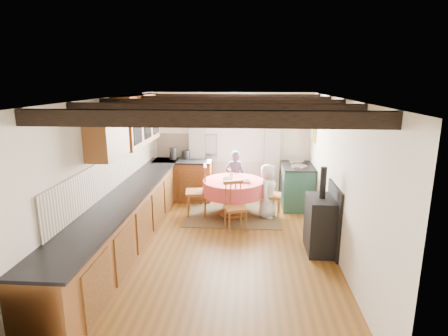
# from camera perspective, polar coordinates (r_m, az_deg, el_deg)

# --- Properties ---
(floor) EXTENTS (3.60, 5.50, 0.00)m
(floor) POSITION_cam_1_polar(r_m,az_deg,el_deg) (6.06, -0.56, -12.45)
(floor) COLOR brown
(floor) RESTS_ON ground
(ceiling) EXTENTS (3.60, 5.50, 0.00)m
(ceiling) POSITION_cam_1_polar(r_m,az_deg,el_deg) (5.44, -0.62, 10.86)
(ceiling) COLOR white
(ceiling) RESTS_ON ground
(wall_back) EXTENTS (3.60, 0.00, 2.40)m
(wall_back) POSITION_cam_1_polar(r_m,az_deg,el_deg) (8.31, 0.98, 3.51)
(wall_back) COLOR silver
(wall_back) RESTS_ON ground
(wall_front) EXTENTS (3.60, 0.00, 2.40)m
(wall_front) POSITION_cam_1_polar(r_m,az_deg,el_deg) (3.08, -4.98, -14.84)
(wall_front) COLOR silver
(wall_front) RESTS_ON ground
(wall_left) EXTENTS (0.00, 5.50, 2.40)m
(wall_left) POSITION_cam_1_polar(r_m,az_deg,el_deg) (6.05, -17.84, -1.03)
(wall_left) COLOR silver
(wall_left) RESTS_ON ground
(wall_right) EXTENTS (0.00, 5.50, 2.40)m
(wall_right) POSITION_cam_1_polar(r_m,az_deg,el_deg) (5.77, 17.52, -1.70)
(wall_right) COLOR silver
(wall_right) RESTS_ON ground
(beam_a) EXTENTS (3.60, 0.16, 0.16)m
(beam_a) POSITION_cam_1_polar(r_m,az_deg,el_deg) (3.47, -3.40, 7.74)
(beam_a) COLOR black
(beam_a) RESTS_ON ceiling
(beam_b) EXTENTS (3.60, 0.16, 0.16)m
(beam_b) POSITION_cam_1_polar(r_m,az_deg,el_deg) (4.46, -1.70, 9.07)
(beam_b) COLOR black
(beam_b) RESTS_ON ceiling
(beam_c) EXTENTS (3.60, 0.16, 0.16)m
(beam_c) POSITION_cam_1_polar(r_m,az_deg,el_deg) (5.45, -0.62, 9.92)
(beam_c) COLOR black
(beam_c) RESTS_ON ceiling
(beam_d) EXTENTS (3.60, 0.16, 0.16)m
(beam_d) POSITION_cam_1_polar(r_m,az_deg,el_deg) (6.44, 0.13, 10.50)
(beam_d) COLOR black
(beam_d) RESTS_ON ceiling
(beam_e) EXTENTS (3.60, 0.16, 0.16)m
(beam_e) POSITION_cam_1_polar(r_m,az_deg,el_deg) (7.44, 0.68, 10.92)
(beam_e) COLOR black
(beam_e) RESTS_ON ceiling
(splash_left) EXTENTS (0.02, 4.50, 0.55)m
(splash_left) POSITION_cam_1_polar(r_m,az_deg,el_deg) (6.31, -16.68, -0.35)
(splash_left) COLOR beige
(splash_left) RESTS_ON wall_left
(splash_back) EXTENTS (1.40, 0.02, 0.55)m
(splash_back) POSITION_cam_1_polar(r_m,az_deg,el_deg) (8.41, -5.86, 3.55)
(splash_back) COLOR beige
(splash_back) RESTS_ON wall_back
(base_cabinet_left) EXTENTS (0.60, 5.30, 0.88)m
(base_cabinet_left) POSITION_cam_1_polar(r_m,az_deg,el_deg) (6.18, -14.72, -7.94)
(base_cabinet_left) COLOR brown
(base_cabinet_left) RESTS_ON floor
(base_cabinet_back) EXTENTS (1.30, 0.60, 0.88)m
(base_cabinet_back) POSITION_cam_1_polar(r_m,az_deg,el_deg) (8.31, -6.41, -1.95)
(base_cabinet_back) COLOR brown
(base_cabinet_back) RESTS_ON floor
(worktop_left) EXTENTS (0.64, 5.30, 0.04)m
(worktop_left) POSITION_cam_1_polar(r_m,az_deg,el_deg) (6.02, -14.80, -3.87)
(worktop_left) COLOR black
(worktop_left) RESTS_ON base_cabinet_left
(worktop_back) EXTENTS (1.30, 0.64, 0.04)m
(worktop_back) POSITION_cam_1_polar(r_m,az_deg,el_deg) (8.18, -6.52, 1.12)
(worktop_back) COLOR black
(worktop_back) RESTS_ON base_cabinet_back
(wall_cabinet_glass) EXTENTS (0.34, 1.80, 0.90)m
(wall_cabinet_glass) POSITION_cam_1_polar(r_m,az_deg,el_deg) (6.98, -13.34, 7.41)
(wall_cabinet_glass) COLOR brown
(wall_cabinet_glass) RESTS_ON wall_left
(wall_cabinet_solid) EXTENTS (0.34, 0.90, 0.70)m
(wall_cabinet_solid) POSITION_cam_1_polar(r_m,az_deg,el_deg) (5.58, -17.87, 5.11)
(wall_cabinet_solid) COLOR brown
(wall_cabinet_solid) RESTS_ON wall_left
(window_frame) EXTENTS (1.34, 0.03, 1.54)m
(window_frame) POSITION_cam_1_polar(r_m,az_deg,el_deg) (8.23, 1.68, 6.22)
(window_frame) COLOR white
(window_frame) RESTS_ON wall_back
(window_pane) EXTENTS (1.20, 0.01, 1.40)m
(window_pane) POSITION_cam_1_polar(r_m,az_deg,el_deg) (8.24, 1.69, 6.23)
(window_pane) COLOR white
(window_pane) RESTS_ON wall_back
(curtain_left) EXTENTS (0.35, 0.10, 2.10)m
(curtain_left) POSITION_cam_1_polar(r_m,az_deg,el_deg) (8.31, -4.24, 2.76)
(curtain_left) COLOR silver
(curtain_left) RESTS_ON wall_back
(curtain_right) EXTENTS (0.35, 0.10, 2.10)m
(curtain_right) POSITION_cam_1_polar(r_m,az_deg,el_deg) (8.23, 7.56, 2.59)
(curtain_right) COLOR silver
(curtain_right) RESTS_ON wall_back
(curtain_rod) EXTENTS (2.00, 0.03, 0.03)m
(curtain_rod) POSITION_cam_1_polar(r_m,az_deg,el_deg) (8.09, 1.69, 10.36)
(curtain_rod) COLOR black
(curtain_rod) RESTS_ON wall_back
(wall_picture) EXTENTS (0.04, 0.50, 0.60)m
(wall_picture) POSITION_cam_1_polar(r_m,az_deg,el_deg) (7.89, 13.83, 6.24)
(wall_picture) COLOR gold
(wall_picture) RESTS_ON wall_right
(wall_plate) EXTENTS (0.30, 0.02, 0.30)m
(wall_plate) POSITION_cam_1_polar(r_m,az_deg,el_deg) (8.22, 8.36, 6.77)
(wall_plate) COLOR silver
(wall_plate) RESTS_ON wall_back
(rug) EXTENTS (1.86, 1.45, 0.01)m
(rug) POSITION_cam_1_polar(r_m,az_deg,el_deg) (7.43, 1.43, -7.31)
(rug) COLOR #4B381D
(rug) RESTS_ON floor
(dining_table) EXTENTS (1.21, 1.21, 0.73)m
(dining_table) POSITION_cam_1_polar(r_m,az_deg,el_deg) (7.31, 1.45, -4.69)
(dining_table) COLOR #E24241
(dining_table) RESTS_ON floor
(chair_near) EXTENTS (0.49, 0.50, 0.89)m
(chair_near) POSITION_cam_1_polar(r_m,az_deg,el_deg) (6.58, 1.82, -6.04)
(chair_near) COLOR #975E2C
(chair_near) RESTS_ON floor
(chair_left) EXTENTS (0.52, 0.50, 1.03)m
(chair_left) POSITION_cam_1_polar(r_m,az_deg,el_deg) (7.31, -4.34, -3.50)
(chair_left) COLOR #975E2C
(chair_left) RESTS_ON floor
(chair_right) EXTENTS (0.46, 0.44, 0.91)m
(chair_right) POSITION_cam_1_polar(r_m,az_deg,el_deg) (7.32, 7.49, -4.01)
(chair_right) COLOR #975E2C
(chair_right) RESTS_ON floor
(aga_range) EXTENTS (0.65, 1.00, 0.92)m
(aga_range) POSITION_cam_1_polar(r_m,az_deg,el_deg) (7.95, 11.36, -2.69)
(aga_range) COLOR #244B3E
(aga_range) RESTS_ON floor
(cast_iron_stove) EXTENTS (0.41, 0.69, 1.38)m
(cast_iron_stove) POSITION_cam_1_polar(r_m,az_deg,el_deg) (5.91, 15.01, -6.37)
(cast_iron_stove) COLOR black
(cast_iron_stove) RESTS_ON floor
(child_far) EXTENTS (0.44, 0.30, 1.19)m
(child_far) POSITION_cam_1_polar(r_m,az_deg,el_deg) (7.97, 1.72, -1.42)
(child_far) COLOR #403F50
(child_far) RESTS_ON floor
(child_right) EXTENTS (0.47, 0.60, 1.08)m
(child_right) POSITION_cam_1_polar(r_m,az_deg,el_deg) (7.20, 6.83, -3.59)
(child_right) COLOR silver
(child_right) RESTS_ON floor
(bowl_a) EXTENTS (0.22, 0.22, 0.05)m
(bowl_a) POSITION_cam_1_polar(r_m,az_deg,el_deg) (7.07, 3.53, -2.08)
(bowl_a) COLOR silver
(bowl_a) RESTS_ON dining_table
(bowl_b) EXTENTS (0.29, 0.29, 0.07)m
(bowl_b) POSITION_cam_1_polar(r_m,az_deg,el_deg) (7.14, 0.60, -1.80)
(bowl_b) COLOR silver
(bowl_b) RESTS_ON dining_table
(cup) EXTENTS (0.11, 0.11, 0.08)m
(cup) POSITION_cam_1_polar(r_m,az_deg,el_deg) (7.46, 1.16, -1.05)
(cup) COLOR silver
(cup) RESTS_ON dining_table
(canister_tall) EXTENTS (0.16, 0.16, 0.27)m
(canister_tall) POSITION_cam_1_polar(r_m,az_deg,el_deg) (8.25, -7.98, 2.27)
(canister_tall) COLOR #262628
(canister_tall) RESTS_ON worktop_back
(canister_wide) EXTENTS (0.18, 0.18, 0.20)m
(canister_wide) POSITION_cam_1_polar(r_m,az_deg,el_deg) (8.27, -5.99, 2.11)
(canister_wide) COLOR #262628
(canister_wide) RESTS_ON worktop_back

